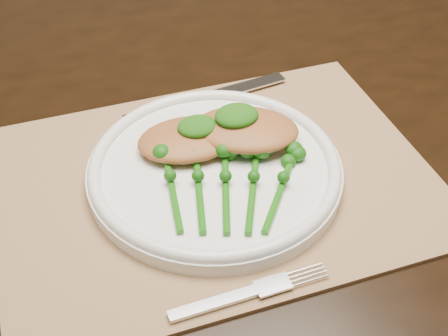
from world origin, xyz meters
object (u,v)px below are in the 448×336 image
object	(u,v)px
dining_table	(245,293)
chicken_fillet_left	(189,139)
placemat	(215,181)
dinner_plate	(215,169)
broccolini_bundle	(226,193)

from	to	relation	value
dining_table	chicken_fillet_left	size ratio (longest dim) A/B	13.70
placemat	dining_table	bearing A→B (deg)	50.03
dinner_plate	chicken_fillet_left	bearing A→B (deg)	113.31
chicken_fillet_left	dining_table	bearing A→B (deg)	32.30
dining_table	placemat	world-z (taller)	placemat
dinner_plate	placemat	bearing A→B (deg)	-107.25
dinner_plate	dining_table	bearing A→B (deg)	49.23
dinner_plate	broccolini_bundle	xyz separation A→B (m)	(-0.00, -0.05, 0.01)
dining_table	dinner_plate	xyz separation A→B (m)	(-0.08, -0.10, 0.39)
dinner_plate	chicken_fillet_left	size ratio (longest dim) A/B	2.43
dining_table	chicken_fillet_left	xyz separation A→B (m)	(-0.10, -0.05, 0.41)
dining_table	dinner_plate	world-z (taller)	dinner_plate
dining_table	dinner_plate	size ratio (longest dim) A/B	5.64
dining_table	placemat	distance (m)	0.40
chicken_fillet_left	placemat	bearing A→B (deg)	-65.64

